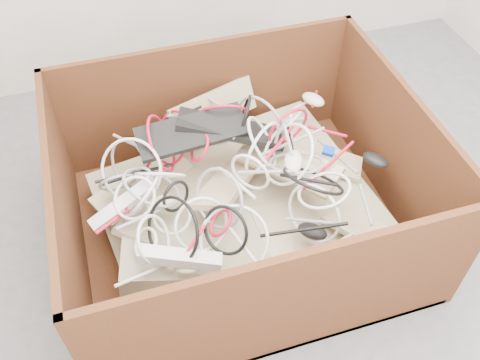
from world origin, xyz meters
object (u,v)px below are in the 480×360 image
object	(u,v)px
power_strip_right	(180,258)
vga_plug	(328,151)
cardboard_box	(237,211)
power_strip_left	(123,204)

from	to	relation	value
power_strip_right	vga_plug	distance (m)	0.73
cardboard_box	power_strip_right	xyz separation A→B (m)	(-0.28, -0.29, 0.21)
cardboard_box	power_strip_left	size ratio (longest dim) A/B	4.93
cardboard_box	vga_plug	distance (m)	0.43
cardboard_box	power_strip_right	size ratio (longest dim) A/B	4.82
power_strip_left	cardboard_box	bearing A→B (deg)	-18.13
vga_plug	power_strip_right	bearing A→B (deg)	-120.89
cardboard_box	power_strip_right	world-z (taller)	cardboard_box
power_strip_left	vga_plug	distance (m)	0.80
power_strip_right	power_strip_left	bearing A→B (deg)	134.63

